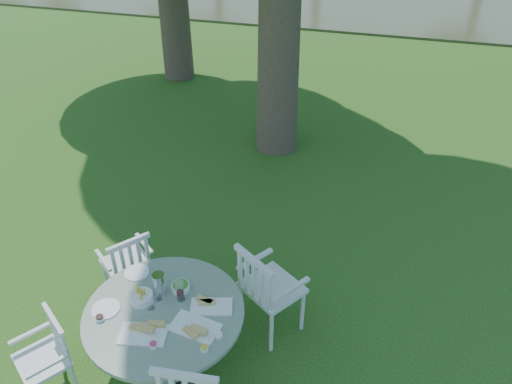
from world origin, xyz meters
TOP-DOWN VIEW (x-y plane):
  - ground at (0.00, 0.00)m, footprint 140.00×140.00m
  - table at (-0.33, -1.54)m, footprint 1.37×1.37m
  - chair_ne at (0.39, -0.93)m, footprint 0.70×0.69m
  - chair_nw at (-1.03, -0.89)m, footprint 0.60×0.60m
  - chair_sw at (-1.17, -2.02)m, footprint 0.56×0.56m
  - tableware at (-0.37, -1.47)m, footprint 1.18×0.90m

SIDE VIEW (x-z plane):
  - ground at x=0.00m, z-range 0.00..0.00m
  - chair_sw at x=-1.17m, z-range 0.07..0.90m
  - chair_nw at x=-1.03m, z-range 0.08..0.95m
  - table at x=-0.33m, z-range 0.22..0.93m
  - chair_ne at x=0.39m, z-range 0.09..1.11m
  - tableware at x=-0.37m, z-range 0.65..0.87m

